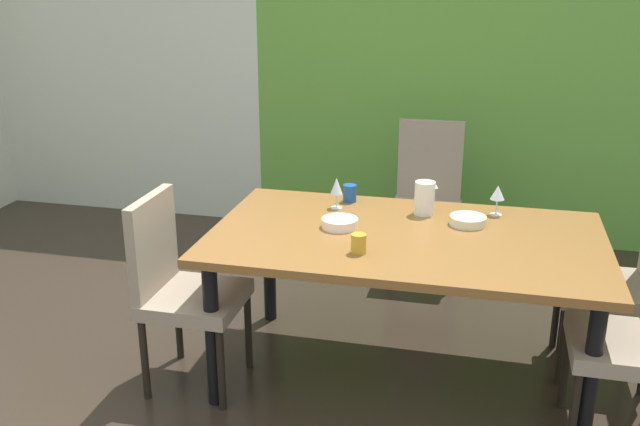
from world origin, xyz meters
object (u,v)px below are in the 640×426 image
at_px(dining_table, 405,250).
at_px(chair_left_near, 179,282).
at_px(chair_head_far, 427,194).
at_px(chair_right_far, 625,275).
at_px(wine_glass_north, 337,187).
at_px(serving_bowl_east, 340,223).
at_px(cup_near_window, 350,193).
at_px(serving_bowl_corner, 468,220).
at_px(wine_glass_south, 498,193).
at_px(pitcher_near_shelf, 425,198).
at_px(cup_left, 359,244).

bearing_deg(dining_table, chair_left_near, -164.42).
height_order(chair_head_far, chair_right_far, chair_head_far).
relative_size(chair_head_far, wine_glass_north, 6.16).
xyz_separation_m(serving_bowl_east, cup_near_window, (-0.03, 0.40, 0.02)).
bearing_deg(chair_right_far, wine_glass_north, 89.64).
distance_m(wine_glass_north, serving_bowl_corner, 0.69).
distance_m(chair_head_far, serving_bowl_corner, 1.18).
relative_size(chair_left_near, serving_bowl_east, 5.41).
xyz_separation_m(chair_left_near, wine_glass_south, (1.44, 0.67, 0.34)).
bearing_deg(wine_glass_north, chair_left_near, -137.32).
bearing_deg(wine_glass_north, pitcher_near_shelf, 2.09).
bearing_deg(cup_left, chair_right_far, 25.01).
bearing_deg(pitcher_near_shelf, chair_right_far, -1.49).
distance_m(dining_table, serving_bowl_corner, 0.35).
distance_m(serving_bowl_east, pitcher_near_shelf, 0.48).
xyz_separation_m(dining_table, pitcher_near_shelf, (0.05, 0.31, 0.16)).
bearing_deg(wine_glass_north, serving_bowl_corner, -8.21).
height_order(chair_left_near, pitcher_near_shelf, chair_left_near).
height_order(chair_head_far, wine_glass_north, chair_head_far).
relative_size(chair_left_near, cup_left, 10.79).
height_order(wine_glass_north, serving_bowl_east, wine_glass_north).
bearing_deg(chair_right_far, cup_near_window, 84.49).
height_order(dining_table, serving_bowl_east, serving_bowl_east).
bearing_deg(chair_right_far, serving_bowl_corner, 96.62).
bearing_deg(chair_left_near, chair_right_far, 105.57).
bearing_deg(chair_head_far, cup_near_window, 69.37).
bearing_deg(serving_bowl_east, wine_glass_south, 26.46).
distance_m(chair_head_far, wine_glass_north, 1.14).
distance_m(dining_table, wine_glass_south, 0.59).
bearing_deg(serving_bowl_corner, wine_glass_south, 53.72).
bearing_deg(chair_left_near, wine_glass_south, 114.90).
height_order(chair_head_far, serving_bowl_corner, chair_head_far).
xyz_separation_m(dining_table, serving_bowl_corner, (0.27, 0.20, 0.10)).
distance_m(chair_right_far, wine_glass_south, 0.72).
bearing_deg(dining_table, cup_left, -122.38).
height_order(serving_bowl_corner, pitcher_near_shelf, pitcher_near_shelf).
distance_m(chair_right_far, pitcher_near_shelf, 1.03).
height_order(chair_left_near, serving_bowl_east, chair_left_near).
distance_m(chair_head_far, wine_glass_south, 1.08).
distance_m(wine_glass_north, pitcher_near_shelf, 0.45).
height_order(dining_table, chair_left_near, chair_left_near).
height_order(chair_right_far, cup_left, chair_right_far).
relative_size(wine_glass_north, serving_bowl_east, 0.93).
height_order(dining_table, chair_right_far, chair_right_far).
height_order(dining_table, pitcher_near_shelf, pitcher_near_shelf).
relative_size(cup_left, cup_near_window, 0.95).
distance_m(chair_left_near, cup_near_window, 1.02).
distance_m(serving_bowl_corner, pitcher_near_shelf, 0.26).
bearing_deg(wine_glass_north, chair_head_far, 69.45).
xyz_separation_m(dining_table, cup_near_window, (-0.35, 0.42, 0.12)).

